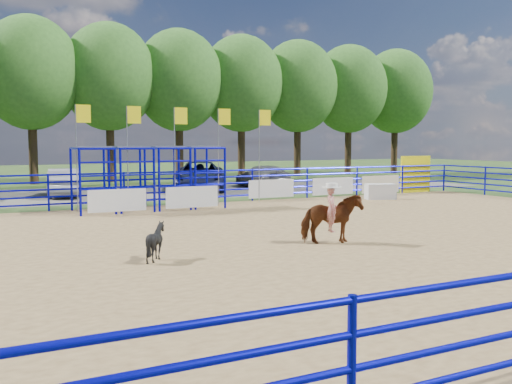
% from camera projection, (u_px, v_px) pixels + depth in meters
% --- Properties ---
extents(ground, '(120.00, 120.00, 0.00)m').
position_uv_depth(ground, '(313.00, 238.00, 16.36)').
color(ground, '#375221').
rests_on(ground, ground).
extents(arena_dirt, '(30.00, 20.00, 0.02)m').
position_uv_depth(arena_dirt, '(313.00, 238.00, 16.36)').
color(arena_dirt, '#A48552').
rests_on(arena_dirt, ground).
extents(gravel_strip, '(40.00, 10.00, 0.01)m').
position_uv_depth(gravel_strip, '(148.00, 192.00, 31.49)').
color(gravel_strip, '#65625A').
rests_on(gravel_strip, ground).
extents(announcer_table, '(1.52, 1.06, 0.74)m').
position_uv_depth(announcer_table, '(380.00, 192.00, 27.22)').
color(announcer_table, white).
rests_on(announcer_table, arena_dirt).
extents(horse_and_rider, '(1.73, 1.13, 2.24)m').
position_uv_depth(horse_and_rider, '(331.00, 215.00, 15.29)').
color(horse_and_rider, brown).
rests_on(horse_and_rider, arena_dirt).
extents(calf, '(0.92, 0.85, 0.88)m').
position_uv_depth(calf, '(156.00, 242.00, 13.13)').
color(calf, black).
rests_on(calf, arena_dirt).
extents(car_b, '(2.23, 4.49, 1.42)m').
position_uv_depth(car_b, '(65.00, 182.00, 28.86)').
color(car_b, gray).
rests_on(car_b, gravel_strip).
extents(car_c, '(4.80, 6.52, 1.65)m').
position_uv_depth(car_c, '(200.00, 176.00, 32.00)').
color(car_c, black).
rests_on(car_c, gravel_strip).
extents(car_d, '(1.99, 4.66, 1.34)m').
position_uv_depth(car_d, '(263.00, 176.00, 34.39)').
color(car_d, '#5B5B5E').
rests_on(car_d, gravel_strip).
extents(perimeter_fence, '(30.10, 20.10, 1.50)m').
position_uv_depth(perimeter_fence, '(313.00, 212.00, 16.30)').
color(perimeter_fence, '#0808B2').
rests_on(perimeter_fence, ground).
extents(chute_assembly, '(19.32, 2.41, 4.20)m').
position_uv_depth(chute_assembly, '(158.00, 179.00, 23.26)').
color(chute_assembly, '#0808B2').
rests_on(chute_assembly, ground).
extents(treeline, '(56.40, 6.40, 11.24)m').
position_uv_depth(treeline, '(109.00, 72.00, 38.84)').
color(treeline, '#3F2B19').
rests_on(treeline, ground).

